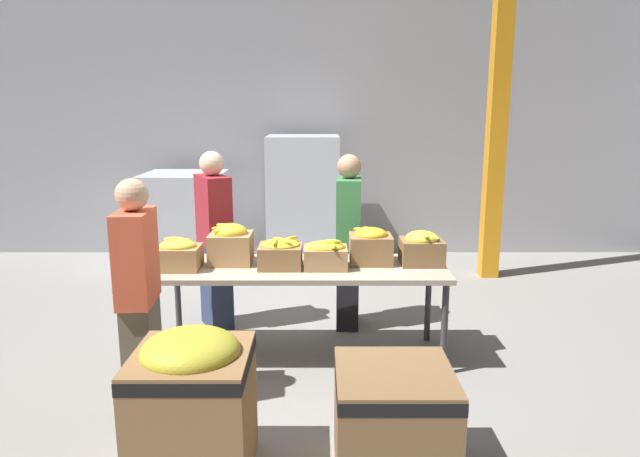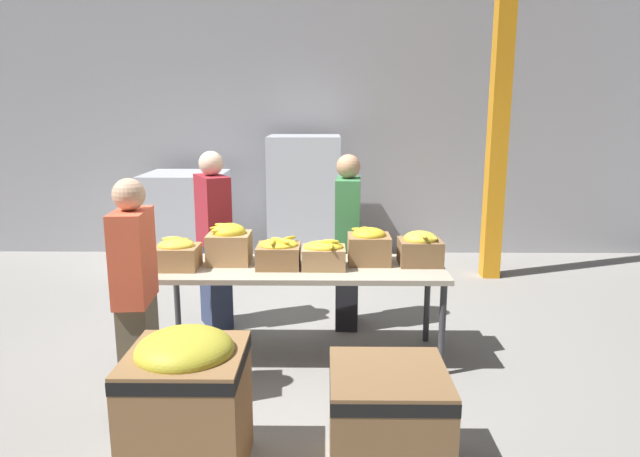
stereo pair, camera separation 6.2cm
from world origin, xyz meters
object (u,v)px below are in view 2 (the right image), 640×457
(banana_box_4, at_px, (369,245))
(banana_box_1, at_px, (229,243))
(volunteer_1, at_px, (136,296))
(banana_box_2, at_px, (279,253))
(sorting_table, at_px, (300,273))
(pallet_stack_0, at_px, (187,222))
(volunteer_2, at_px, (214,241))
(support_pillar, at_px, (500,103))
(banana_box_3, at_px, (324,254))
(volunteer_0, at_px, (348,243))
(pallet_stack_1, at_px, (305,203))
(donation_bin_1, at_px, (388,419))
(donation_bin_0, at_px, (187,399))
(banana_box_5, at_px, (420,248))
(banana_box_0, at_px, (177,253))

(banana_box_4, bearing_deg, banana_box_1, -179.48)
(banana_box_4, bearing_deg, volunteer_1, -151.21)
(banana_box_2, bearing_deg, banana_box_4, 9.76)
(volunteer_1, bearing_deg, sorting_table, -57.22)
(sorting_table, distance_m, banana_box_1, 0.60)
(banana_box_1, height_order, pallet_stack_0, pallet_stack_0)
(banana_box_1, relative_size, banana_box_4, 1.00)
(banana_box_2, bearing_deg, volunteer_2, 132.61)
(sorting_table, xyz_separation_m, volunteer_2, (-0.79, 0.66, 0.10))
(support_pillar, bearing_deg, banana_box_3, -130.27)
(volunteer_0, bearing_deg, pallet_stack_1, -163.47)
(banana_box_3, relative_size, support_pillar, 0.08)
(pallet_stack_0, bearing_deg, donation_bin_1, -63.42)
(banana_box_2, relative_size, volunteer_1, 0.22)
(donation_bin_0, bearing_deg, pallet_stack_0, 103.40)
(banana_box_2, relative_size, pallet_stack_0, 0.28)
(sorting_table, relative_size, volunteer_2, 1.41)
(sorting_table, distance_m, donation_bin_1, 1.63)
(donation_bin_0, xyz_separation_m, donation_bin_1, (1.07, 0.00, -0.11))
(banana_box_1, xyz_separation_m, banana_box_3, (0.74, -0.14, -0.05))
(sorting_table, height_order, volunteer_2, volunteer_2)
(sorting_table, distance_m, pallet_stack_1, 2.72)
(volunteer_1, xyz_separation_m, donation_bin_0, (0.49, -0.73, -0.32))
(volunteer_2, xyz_separation_m, donation_bin_1, (1.33, -2.16, -0.46))
(banana_box_2, bearing_deg, volunteer_1, -139.44)
(banana_box_5, xyz_separation_m, donation_bin_0, (-1.47, -1.56, -0.45))
(banana_box_0, relative_size, pallet_stack_1, 0.20)
(banana_box_5, distance_m, volunteer_0, 0.82)
(volunteer_2, bearing_deg, sorting_table, 22.36)
(pallet_stack_0, bearing_deg, banana_box_3, -57.29)
(banana_box_3, bearing_deg, donation_bin_0, -116.43)
(volunteer_0, bearing_deg, banana_box_5, 45.58)
(banana_box_0, bearing_deg, pallet_stack_1, 72.69)
(banana_box_0, bearing_deg, volunteer_0, 29.37)
(banana_box_1, xyz_separation_m, volunteer_1, (-0.47, -0.85, -0.15))
(banana_box_5, height_order, donation_bin_1, banana_box_5)
(banana_box_0, distance_m, support_pillar, 4.01)
(volunteer_0, bearing_deg, banana_box_0, -56.77)
(donation_bin_0, bearing_deg, banana_box_4, 56.02)
(pallet_stack_1, bearing_deg, support_pillar, -12.04)
(banana_box_4, bearing_deg, pallet_stack_0, 129.43)
(banana_box_2, distance_m, pallet_stack_0, 2.94)
(sorting_table, relative_size, banana_box_4, 6.82)
(volunteer_2, xyz_separation_m, support_pillar, (2.92, 1.58, 1.21))
(volunteer_0, height_order, pallet_stack_1, pallet_stack_1)
(sorting_table, bearing_deg, banana_box_1, 171.43)
(volunteer_0, xyz_separation_m, donation_bin_0, (-0.93, -2.17, -0.34))
(pallet_stack_1, bearing_deg, donation_bin_0, -96.35)
(banana_box_0, bearing_deg, pallet_stack_0, 102.11)
(donation_bin_0, height_order, donation_bin_1, donation_bin_0)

